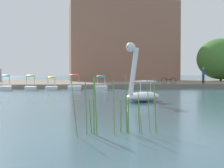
% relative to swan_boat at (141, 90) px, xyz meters
% --- Properties ---
extents(ground_plane, '(457.71, 457.71, 0.00)m').
position_rel_swan_boat_xyz_m(ground_plane, '(-2.75, -9.93, -0.65)').
color(ground_plane, '#385966').
extents(shore_bank_far, '(146.05, 23.85, 0.46)m').
position_rel_swan_boat_xyz_m(shore_bank_far, '(-2.75, 28.13, -0.42)').
color(shore_bank_far, slate).
rests_on(shore_bank_far, ground_plane).
extents(swan_boat, '(2.70, 2.39, 3.29)m').
position_rel_swan_boat_xyz_m(swan_boat, '(0.00, 0.00, 0.00)').
color(swan_boat, white).
rests_on(swan_boat, ground_plane).
extents(pedal_boat_teal, '(1.30, 1.94, 1.41)m').
position_rel_swan_boat_xyz_m(pedal_boat_teal, '(-0.83, 14.45, -0.27)').
color(pedal_boat_teal, white).
rests_on(pedal_boat_teal, ground_plane).
extents(pedal_boat_red, '(1.37, 2.14, 1.53)m').
position_rel_swan_boat_xyz_m(pedal_boat_red, '(-3.42, 14.42, -0.25)').
color(pedal_boat_red, white).
rests_on(pedal_boat_red, ground_plane).
extents(pedal_boat_yellow, '(1.17, 1.76, 1.30)m').
position_rel_swan_boat_xyz_m(pedal_boat_yellow, '(-5.65, 14.55, -0.25)').
color(pedal_boat_yellow, white).
rests_on(pedal_boat_yellow, ground_plane).
extents(pedal_boat_lime, '(1.20, 1.95, 1.47)m').
position_rel_swan_boat_xyz_m(pedal_boat_lime, '(-7.60, 14.24, -0.23)').
color(pedal_boat_lime, white).
rests_on(pedal_boat_lime, ground_plane).
extents(pedal_boat_cyan, '(1.22, 2.10, 1.49)m').
position_rel_swan_boat_xyz_m(pedal_boat_cyan, '(-9.87, 14.09, -0.26)').
color(pedal_boat_cyan, white).
rests_on(pedal_boat_cyan, ground_plane).
extents(tree_willow_near_path, '(9.84, 9.84, 6.31)m').
position_rel_swan_boat_xyz_m(tree_willow_near_path, '(18.52, 28.87, 3.09)').
color(tree_willow_near_path, '#4C3823').
rests_on(tree_willow_near_path, shore_bank_far).
extents(person_on_path, '(0.30, 0.30, 1.79)m').
position_rel_swan_boat_xyz_m(person_on_path, '(11.27, 18.11, 0.75)').
color(person_on_path, '#23283D').
rests_on(person_on_path, shore_bank_far).
extents(bicycle_parked, '(1.60, 0.51, 0.68)m').
position_rel_swan_boat_xyz_m(bicycle_parked, '(6.97, 17.42, 0.15)').
color(bicycle_parked, black).
rests_on(bicycle_parked, shore_bank_far).
extents(apartment_block, '(16.52, 9.93, 12.06)m').
position_rel_swan_boat_xyz_m(apartment_block, '(4.51, 34.89, 5.84)').
color(apartment_block, '#996B56').
rests_on(apartment_block, shore_bank_far).
extents(reed_clump_foreground, '(2.28, 0.73, 1.57)m').
position_rel_swan_boat_xyz_m(reed_clump_foreground, '(-2.88, -9.70, 0.01)').
color(reed_clump_foreground, '#4C7F33').
rests_on(reed_clump_foreground, ground_plane).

